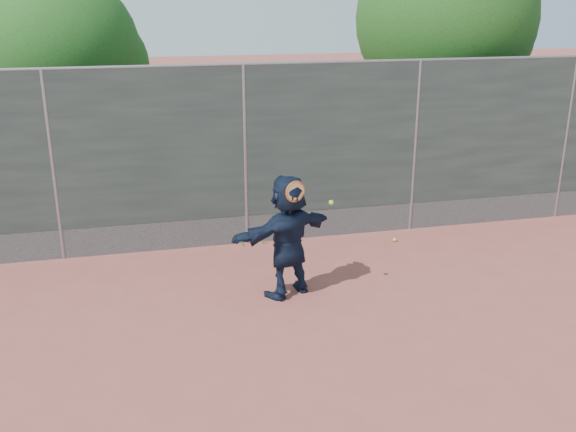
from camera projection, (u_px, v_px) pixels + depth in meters
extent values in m
plane|color=#9E4C42|center=(297.00, 344.00, 7.79)|extent=(80.00, 80.00, 0.00)
imported|color=#121C31|center=(288.00, 236.00, 8.85)|extent=(1.69, 1.14, 1.75)
sphere|color=#A8D830|center=(395.00, 240.00, 11.04)|extent=(0.07, 0.07, 0.07)
cube|color=#38423D|center=(245.00, 143.00, 10.44)|extent=(20.00, 0.04, 2.50)
cube|color=slate|center=(247.00, 229.00, 10.93)|extent=(20.00, 0.03, 0.50)
cylinder|color=gray|center=(243.00, 64.00, 10.03)|extent=(20.00, 0.05, 0.05)
cylinder|color=gray|center=(53.00, 168.00, 9.86)|extent=(0.06, 0.06, 3.00)
cylinder|color=gray|center=(245.00, 157.00, 10.52)|extent=(0.06, 0.06, 3.00)
cylinder|color=gray|center=(415.00, 148.00, 11.18)|extent=(0.06, 0.06, 3.00)
cylinder|color=gray|center=(565.00, 139.00, 11.84)|extent=(0.06, 0.06, 3.00)
torus|color=#D25F13|center=(295.00, 192.00, 8.45)|extent=(0.29, 0.11, 0.29)
cylinder|color=beige|center=(295.00, 192.00, 8.45)|extent=(0.24, 0.08, 0.25)
cylinder|color=black|center=(291.00, 206.00, 8.52)|extent=(0.07, 0.13, 0.33)
sphere|color=#A8D830|center=(331.00, 203.00, 8.62)|extent=(0.07, 0.07, 0.07)
cylinder|color=#382314|center=(437.00, 131.00, 13.60)|extent=(0.28, 0.28, 2.60)
sphere|color=#23561C|center=(445.00, 18.00, 12.85)|extent=(3.60, 3.60, 3.60)
sphere|color=#23561C|center=(471.00, 36.00, 13.31)|extent=(2.52, 2.52, 2.52)
cylinder|color=#382314|center=(71.00, 150.00, 12.75)|extent=(0.28, 0.28, 2.20)
sphere|color=#23561C|center=(60.00, 51.00, 12.13)|extent=(3.00, 3.00, 3.00)
sphere|color=#23561C|center=(95.00, 65.00, 12.54)|extent=(2.10, 2.10, 2.10)
cone|color=#387226|center=(263.00, 237.00, 10.91)|extent=(0.03, 0.03, 0.26)
cone|color=#387226|center=(280.00, 234.00, 10.99)|extent=(0.03, 0.03, 0.30)
cone|color=#387226|center=(243.00, 240.00, 10.82)|extent=(0.03, 0.03, 0.22)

